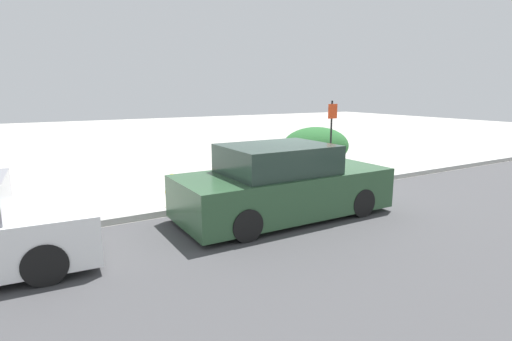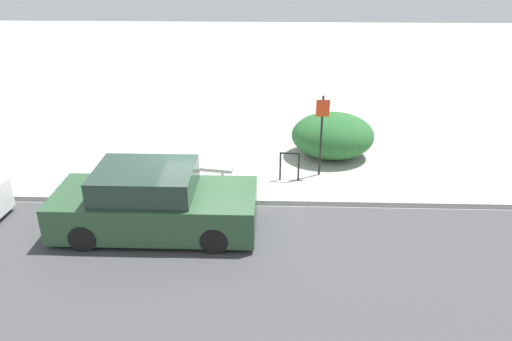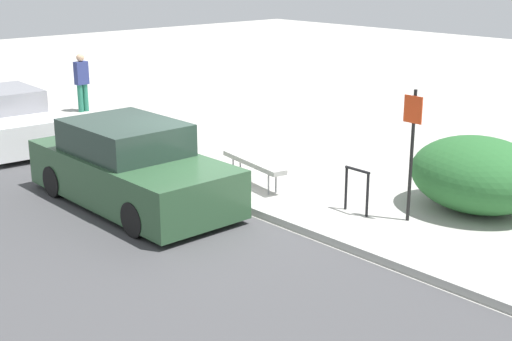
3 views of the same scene
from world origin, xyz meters
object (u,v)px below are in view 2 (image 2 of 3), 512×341
sign_post (322,129)px  parked_car_near (154,203)px  bench (199,167)px  bike_rack (290,163)px  fire_hydrant (105,177)px

sign_post → parked_car_near: (-3.97, -3.06, -0.70)m
bench → parked_car_near: parked_car_near is taller
bike_rack → fire_hydrant: (-4.85, -0.82, -0.09)m
sign_post → fire_hydrant: (-5.70, -1.18, -0.98)m
bench → fire_hydrant: 2.46m
fire_hydrant → parked_car_near: 2.57m
bike_rack → parked_car_near: 4.13m
parked_car_near → sign_post: bearing=37.4°
bench → parked_car_near: size_ratio=0.43×
bike_rack → parked_car_near: parked_car_near is taller
fire_hydrant → bench: bearing=13.3°
sign_post → fire_hydrant: 5.90m
bench → sign_post: 3.49m
parked_car_near → bike_rack: bearing=40.7°
bike_rack → sign_post: size_ratio=0.36×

